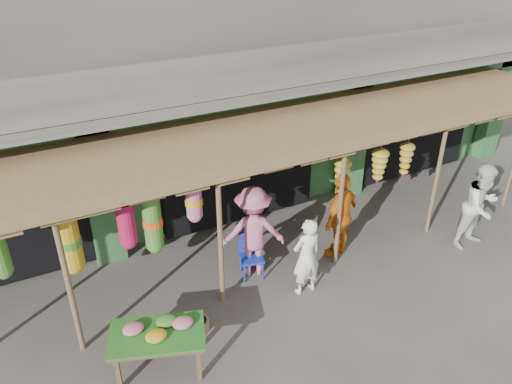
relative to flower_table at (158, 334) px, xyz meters
name	(u,v)px	position (x,y,z in m)	size (l,w,h in m)	color
ground	(288,271)	(2.98, 1.17, -0.69)	(80.00, 80.00, 0.00)	#514C47
building	(189,49)	(2.98, 6.04, 2.68)	(16.40, 6.80, 7.00)	gray
awning	(262,138)	(2.82, 1.98, 1.89)	(14.00, 2.70, 2.79)	brown
flower_table	(158,334)	(0.00, 0.00, 0.00)	(1.62, 1.26, 0.85)	brown
blue_chair	(251,252)	(2.30, 1.45, -0.19)	(0.52, 0.53, 0.89)	#1931A4
basket_mid	(184,333)	(0.53, 0.43, -0.58)	(0.55, 0.55, 0.21)	#9A7A45
basket_right	(198,324)	(0.81, 0.52, -0.60)	(0.39, 0.39, 0.18)	olive
person_front	(306,257)	(2.96, 0.51, 0.10)	(0.57, 0.38, 1.57)	white
person_right	(481,206)	(6.97, 0.14, 0.25)	(0.91, 0.71, 1.88)	silver
person_vendor	(341,216)	(4.19, 1.19, 0.25)	(1.09, 0.46, 1.87)	orange
person_shopper	(253,232)	(2.37, 1.48, 0.25)	(1.21, 0.70, 1.88)	#C3678A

